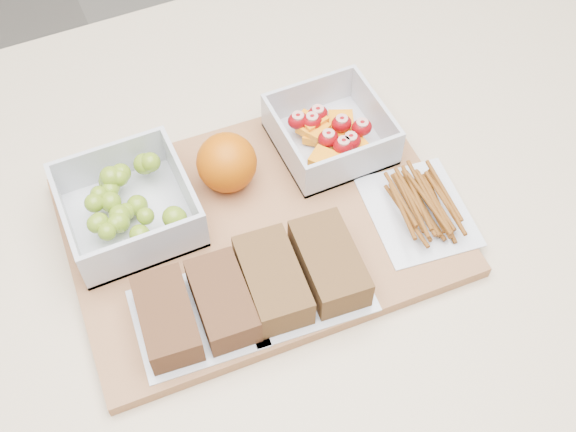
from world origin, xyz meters
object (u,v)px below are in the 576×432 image
object	(u,v)px
sandwich_bag_center	(301,272)
cutting_board	(260,226)
fruit_container	(330,133)
sandwich_bag_left	(195,310)
pretzel_bag	(420,205)
orange	(227,163)
grape_container	(128,206)

from	to	relation	value
sandwich_bag_center	cutting_board	bearing A→B (deg)	96.30
fruit_container	sandwich_bag_center	world-z (taller)	fruit_container
sandwich_bag_left	pretzel_bag	bearing A→B (deg)	4.83
orange	pretzel_bag	size ratio (longest dim) A/B	0.48
fruit_container	cutting_board	bearing A→B (deg)	-149.95
sandwich_bag_center	pretzel_bag	distance (m)	0.16
cutting_board	orange	bearing A→B (deg)	100.79
grape_container	cutting_board	bearing A→B (deg)	-26.25
grape_container	orange	xyz separation A→B (m)	(0.12, 0.00, 0.01)
sandwich_bag_left	sandwich_bag_center	size ratio (longest dim) A/B	0.92
orange	grape_container	bearing A→B (deg)	-177.67
grape_container	sandwich_bag_left	size ratio (longest dim) A/B	1.03
fruit_container	sandwich_bag_left	bearing A→B (deg)	-145.77
cutting_board	fruit_container	distance (m)	0.14
cutting_board	orange	world-z (taller)	orange
orange	sandwich_bag_center	bearing A→B (deg)	-82.82
grape_container	pretzel_bag	size ratio (longest dim) A/B	0.96
sandwich_bag_center	orange	bearing A→B (deg)	97.18
fruit_container	sandwich_bag_left	distance (m)	0.28
fruit_container	sandwich_bag_center	size ratio (longest dim) A/B	0.87
grape_container	fruit_container	xyz separation A→B (m)	(0.25, 0.01, -0.00)
sandwich_bag_left	cutting_board	bearing A→B (deg)	38.60
sandwich_bag_left	pretzel_bag	size ratio (longest dim) A/B	0.94
grape_container	pretzel_bag	world-z (taller)	grape_container
pretzel_bag	sandwich_bag_center	bearing A→B (deg)	-170.11
pretzel_bag	orange	bearing A→B (deg)	144.16
cutting_board	grape_container	size ratio (longest dim) A/B	3.06
cutting_board	grape_container	distance (m)	0.15
fruit_container	sandwich_bag_left	size ratio (longest dim) A/B	0.94
sandwich_bag_left	pretzel_bag	distance (m)	0.28
grape_container	fruit_container	world-z (taller)	grape_container
orange	fruit_container	bearing A→B (deg)	1.01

